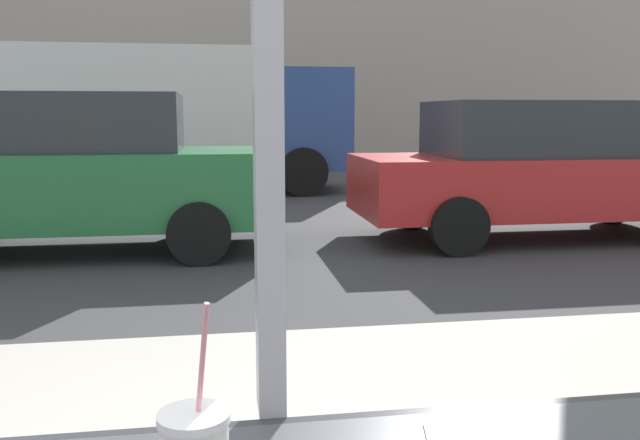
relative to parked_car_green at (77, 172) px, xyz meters
name	(u,v)px	position (x,y,z in m)	size (l,w,h in m)	color
ground_plane	(222,225)	(1.56, 1.56, -0.88)	(60.00, 60.00, 0.00)	#38383A
building_facade_far	(214,58)	(1.56, 12.13, 2.19)	(28.00, 1.20, 6.13)	#A89E8E
napkin_wrapper	(461,437)	(1.87, -6.53, 0.08)	(0.12, 0.09, 0.00)	white
parked_car_green	(77,172)	(0.00, 0.00, 0.00)	(4.23, 1.92, 1.72)	#236B38
parked_car_red	(544,169)	(5.42, 0.00, -0.03)	(4.64, 1.90, 1.65)	red
box_truck	(157,114)	(0.42, 5.67, 0.64)	(7.08, 2.44, 2.71)	silver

